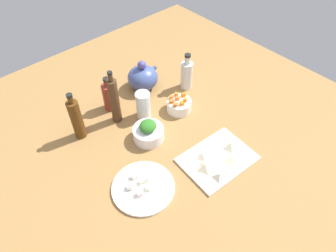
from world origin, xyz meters
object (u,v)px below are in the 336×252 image
drinking_glass_0 (143,105)px  bottle_0 (114,100)px  bowl_carrots (179,105)px  plate_tofu (143,188)px  bottle_1 (76,119)px  bottle_3 (187,74)px  teapot (143,77)px  bottle_2 (109,96)px  bowl_greens (148,134)px  cutting_board (217,159)px

drinking_glass_0 → bottle_0: bearing=149.0°
bowl_carrots → bottle_0: 32.61cm
bottle_0 → drinking_glass_0: 14.19cm
plate_tofu → bottle_1: bottle_1 is taller
bottle_3 → drinking_glass_0: (-31.39, -2.21, -1.18)cm
bottle_0 → plate_tofu: bearing=-111.2°
plate_tofu → teapot: 64.25cm
bowl_carrots → bottle_2: (-24.61, 24.40, 4.76)cm
bowl_greens → bottle_1: (-22.27, 22.62, 7.71)cm
bowl_greens → teapot: 37.42cm
bowl_greens → bottle_0: size_ratio=0.50×
bowl_carrots → teapot: size_ratio=0.69×
teapot → plate_tofu: bearing=-128.9°
teapot → bottle_2: size_ratio=0.95×
bottle_1 → drinking_glass_0: 31.65cm
teapot → bottle_1: size_ratio=0.71×
bowl_carrots → bottle_0: bottle_0 is taller
cutting_board → bottle_1: (-36.65, 52.33, 10.34)cm
cutting_board → bowl_greens: (-14.38, 29.70, 2.63)cm
plate_tofu → bowl_carrots: (42.34, 23.79, 2.35)cm
bottle_2 → drinking_glass_0: (8.67, -15.96, -0.52)cm
cutting_board → bottle_1: bearing=125.0°
bowl_greens → plate_tofu: bearing=-134.2°
cutting_board → bowl_carrots: (9.20, 34.20, 2.45)cm
teapot → bottle_3: 23.42cm
plate_tofu → cutting_board: bearing=-17.4°
cutting_board → teapot: 60.90cm
bottle_0 → bottle_1: (-18.65, 2.92, -1.72)cm
bowl_greens → bottle_2: bearing=92.0°
bowl_carrots → cutting_board: bearing=-105.1°
bottle_1 → plate_tofu: bearing=-85.2°
plate_tofu → bottle_3: bottle_3 is taller
bowl_greens → bowl_carrots: (23.58, 4.50, -0.18)cm
teapot → bottle_1: (-43.68, -7.85, 4.19)cm
bottle_0 → drinking_glass_0: (11.26, -6.77, -5.37)cm
drinking_glass_0 → bottle_1: bearing=162.0°
bowl_greens → bottle_3: 42.19cm
bottle_2 → bottle_3: 42.37cm
bottle_3 → drinking_glass_0: bearing=-176.0°
bottle_0 → bottle_1: 18.95cm
bottle_1 → bottle_2: (21.24, 6.27, -3.13)cm
bowl_carrots → bowl_greens: bearing=-169.2°
bowl_carrots → drinking_glass_0: (-15.94, 8.44, 4.24)cm
bowl_greens → drinking_glass_0: drinking_glass_0 is taller
drinking_glass_0 → bowl_greens: bearing=-120.6°
bottle_2 → bottle_3: (40.07, -13.75, 0.66)cm
bottle_0 → bottle_3: 43.10cm
bottle_2 → cutting_board: bearing=-75.3°
bottle_1 → bottle_2: bearing=16.4°
drinking_glass_0 → cutting_board: bearing=-81.0°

